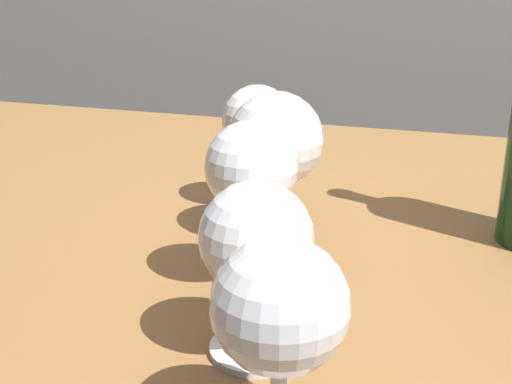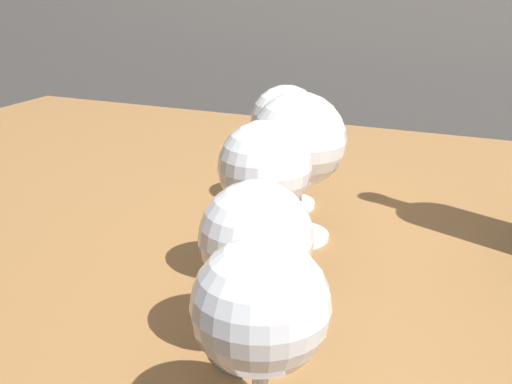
{
  "view_description": "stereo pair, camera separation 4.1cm",
  "coord_description": "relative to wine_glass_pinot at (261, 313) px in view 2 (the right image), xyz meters",
  "views": [
    {
      "loc": [
        0.16,
        -0.61,
        0.98
      ],
      "look_at": [
        0.04,
        -0.24,
        0.84
      ],
      "focal_mm": 45.63,
      "sensor_mm": 36.0,
      "label": 1
    },
    {
      "loc": [
        0.2,
        -0.59,
        0.98
      ],
      "look_at": [
        0.04,
        -0.24,
        0.84
      ],
      "focal_mm": 45.63,
      "sensor_mm": 36.0,
      "label": 2
    }
  ],
  "objects": [
    {
      "name": "dining_table",
      "position": [
        -0.08,
        0.32,
        -0.17
      ],
      "size": [
        1.43,
        0.88,
        0.72
      ],
      "color": "brown",
      "rests_on": "ground_plane"
    },
    {
      "name": "wine_glass_pinot",
      "position": [
        0.0,
        0.0,
        0.0
      ],
      "size": [
        0.07,
        0.07,
        0.13
      ],
      "color": "white",
      "rests_on": "dining_table"
    },
    {
      "name": "wine_glass_empty",
      "position": [
        -0.04,
        0.09,
        -0.0
      ],
      "size": [
        0.08,
        0.08,
        0.12
      ],
      "color": "white",
      "rests_on": "dining_table"
    },
    {
      "name": "wine_glass_chardonnay",
      "position": [
        -0.07,
        0.18,
        0.02
      ],
      "size": [
        0.07,
        0.07,
        0.14
      ],
      "color": "white",
      "rests_on": "dining_table"
    },
    {
      "name": "wine_glass_amber",
      "position": [
        -0.09,
        0.28,
        0.01
      ],
      "size": [
        0.09,
        0.09,
        0.14
      ],
      "color": "white",
      "rests_on": "dining_table"
    },
    {
      "name": "wine_glass_rose",
      "position": [
        -0.13,
        0.36,
        0.01
      ],
      "size": [
        0.08,
        0.08,
        0.13
      ],
      "color": "white",
      "rests_on": "dining_table"
    }
  ]
}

